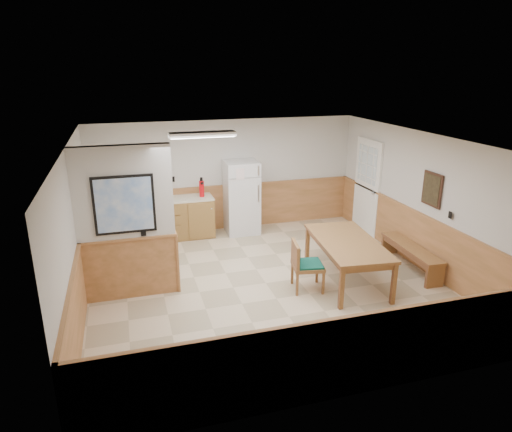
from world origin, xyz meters
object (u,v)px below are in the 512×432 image
object	(u,v)px
dining_chair	(302,262)
refrigerator	(242,197)
soap_bottle	(121,197)
dining_table	(347,246)
fire_extinguisher	(202,188)
dining_bench	(411,252)

from	to	relation	value
dining_chair	refrigerator	bearing A→B (deg)	104.88
soap_bottle	dining_chair	bearing A→B (deg)	-47.34
dining_table	fire_extinguisher	distance (m)	3.59
dining_bench	dining_chair	xyz separation A→B (m)	(-2.24, -0.18, 0.15)
dining_chair	soap_bottle	distance (m)	4.23
dining_chair	soap_bottle	bearing A→B (deg)	142.60
fire_extinguisher	soap_bottle	bearing A→B (deg)	-177.96
refrigerator	dining_table	xyz separation A→B (m)	(1.13, -2.92, -0.16)
refrigerator	fire_extinguisher	bearing A→B (deg)	179.82
refrigerator	soap_bottle	distance (m)	2.60
dining_chair	soap_bottle	size ratio (longest dim) A/B	3.90
fire_extinguisher	soap_bottle	xyz separation A→B (m)	(-1.70, 0.06, -0.08)
refrigerator	fire_extinguisher	world-z (taller)	refrigerator
dining_bench	refrigerator	bearing A→B (deg)	134.31
refrigerator	dining_bench	bearing A→B (deg)	-47.30
fire_extinguisher	dining_bench	bearing A→B (deg)	-36.06
dining_bench	dining_table	bearing A→B (deg)	-173.24
dining_table	soap_bottle	xyz separation A→B (m)	(-3.71, 3.00, 0.35)
refrigerator	dining_chair	distance (m)	3.04
dining_table	soap_bottle	size ratio (longest dim) A/B	9.48
refrigerator	soap_bottle	xyz separation A→B (m)	(-2.59, 0.08, 0.19)
dining_bench	fire_extinguisher	bearing A→B (deg)	142.75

